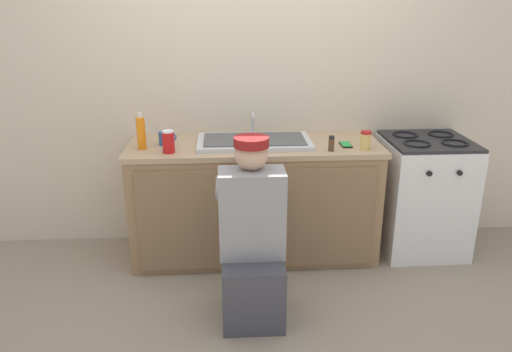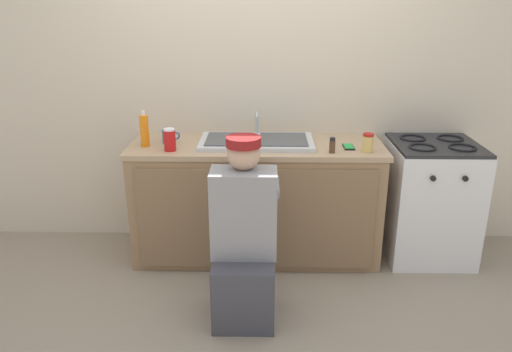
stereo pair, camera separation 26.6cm
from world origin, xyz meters
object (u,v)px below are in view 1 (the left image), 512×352
(coffee_mug, at_px, (165,138))
(condiment_jar, at_px, (366,140))
(spice_bottle_pepper, at_px, (331,144))
(soda_cup_red, at_px, (168,142))
(plumber_person, at_px, (252,246))
(cell_phone, at_px, (346,145))
(sink_double_basin, at_px, (254,141))
(soap_bottle_orange, at_px, (141,133))
(stove_range, at_px, (422,195))

(coffee_mug, height_order, condiment_jar, condiment_jar)
(spice_bottle_pepper, height_order, coffee_mug, spice_bottle_pepper)
(soda_cup_red, bearing_deg, condiment_jar, -0.28)
(spice_bottle_pepper, xyz_separation_m, coffee_mug, (-1.14, 0.22, -0.00))
(plumber_person, bearing_deg, cell_phone, 45.33)
(spice_bottle_pepper, height_order, condiment_jar, condiment_jar)
(sink_double_basin, height_order, condiment_jar, sink_double_basin)
(plumber_person, distance_m, cell_phone, 1.07)
(coffee_mug, bearing_deg, cell_phone, -4.41)
(soap_bottle_orange, bearing_deg, coffee_mug, 32.19)
(soda_cup_red, height_order, coffee_mug, soda_cup_red)
(soda_cup_red, distance_m, soap_bottle_orange, 0.22)
(cell_phone, bearing_deg, soda_cup_red, -175.52)
(sink_double_basin, xyz_separation_m, coffee_mug, (-0.63, 0.01, 0.03))
(cell_phone, height_order, soda_cup_red, soda_cup_red)
(condiment_jar, bearing_deg, plumber_person, -143.24)
(soap_bottle_orange, bearing_deg, spice_bottle_pepper, -5.82)
(coffee_mug, xyz_separation_m, soap_bottle_orange, (-0.15, -0.09, 0.07))
(soda_cup_red, height_order, condiment_jar, soda_cup_red)
(condiment_jar, bearing_deg, stove_range, 19.42)
(cell_phone, distance_m, condiment_jar, 0.16)
(plumber_person, distance_m, coffee_mug, 1.08)
(condiment_jar, bearing_deg, soda_cup_red, 179.72)
(cell_phone, xyz_separation_m, condiment_jar, (0.11, -0.10, 0.06))
(sink_double_basin, height_order, soap_bottle_orange, soap_bottle_orange)
(cell_phone, bearing_deg, plumber_person, -134.67)
(plumber_person, bearing_deg, spice_bottle_pepper, 45.61)
(sink_double_basin, xyz_separation_m, condiment_jar, (0.75, -0.19, 0.05))
(coffee_mug, relative_size, condiment_jar, 0.98)
(sink_double_basin, distance_m, spice_bottle_pepper, 0.55)
(cell_phone, xyz_separation_m, soap_bottle_orange, (-1.41, 0.01, 0.11))
(soda_cup_red, bearing_deg, sink_double_basin, 17.18)
(soda_cup_red, bearing_deg, plumber_person, -49.41)
(sink_double_basin, bearing_deg, condiment_jar, -13.99)
(cell_phone, distance_m, soda_cup_red, 1.22)
(stove_range, height_order, soda_cup_red, soda_cup_red)
(soda_cup_red, distance_m, coffee_mug, 0.20)
(stove_range, xyz_separation_m, condiment_jar, (-0.52, -0.18, 0.48))
(cell_phone, xyz_separation_m, soda_cup_red, (-1.22, -0.10, 0.07))
(cell_phone, bearing_deg, coffee_mug, 175.59)
(spice_bottle_pepper, height_order, soda_cup_red, soda_cup_red)
(spice_bottle_pepper, relative_size, soap_bottle_orange, 0.42)
(spice_bottle_pepper, height_order, soap_bottle_orange, soap_bottle_orange)
(stove_range, height_order, plumber_person, plumber_person)
(soda_cup_red, xyz_separation_m, coffee_mug, (-0.05, 0.19, -0.03))
(stove_range, xyz_separation_m, coffee_mug, (-1.90, 0.02, 0.47))
(stove_range, height_order, spice_bottle_pepper, spice_bottle_pepper)
(stove_range, relative_size, cell_phone, 6.29)
(sink_double_basin, height_order, coffee_mug, sink_double_basin)
(cell_phone, relative_size, soap_bottle_orange, 0.56)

